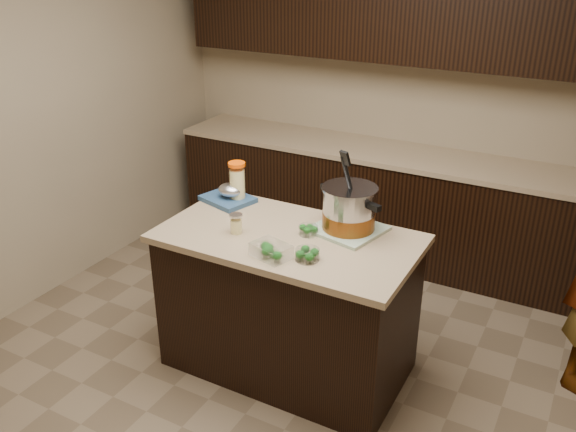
# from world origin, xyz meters

# --- Properties ---
(ground_plane) EXTENTS (4.00, 4.00, 0.00)m
(ground_plane) POSITION_xyz_m (0.00, 0.00, 0.00)
(ground_plane) COLOR brown
(ground_plane) RESTS_ON ground
(room_shell) EXTENTS (4.04, 4.04, 2.72)m
(room_shell) POSITION_xyz_m (0.00, 0.00, 1.71)
(room_shell) COLOR tan
(room_shell) RESTS_ON ground
(back_cabinets) EXTENTS (3.60, 0.63, 2.33)m
(back_cabinets) POSITION_xyz_m (0.00, 1.74, 0.94)
(back_cabinets) COLOR black
(back_cabinets) RESTS_ON ground
(island) EXTENTS (1.46, 0.81, 0.90)m
(island) POSITION_xyz_m (0.00, 0.00, 0.45)
(island) COLOR black
(island) RESTS_ON ground
(dish_towel) EXTENTS (0.43, 0.43, 0.02)m
(dish_towel) POSITION_xyz_m (0.27, 0.22, 0.91)
(dish_towel) COLOR #5B885F
(dish_towel) RESTS_ON island
(stock_pot) EXTENTS (0.43, 0.41, 0.45)m
(stock_pot) POSITION_xyz_m (0.27, 0.22, 1.03)
(stock_pot) COLOR #B7B7BC
(stock_pot) RESTS_ON dish_towel
(lemonade_pitcher) EXTENTS (0.13, 0.13, 0.26)m
(lemonade_pitcher) POSITION_xyz_m (-0.51, 0.27, 1.02)
(lemonade_pitcher) COLOR #F5E796
(lemonade_pitcher) RESTS_ON island
(mason_jar) EXTENTS (0.08, 0.08, 0.12)m
(mason_jar) POSITION_xyz_m (-0.27, -0.11, 0.95)
(mason_jar) COLOR #F5E796
(mason_jar) RESTS_ON island
(broccoli_tub_left) EXTENTS (0.12, 0.12, 0.05)m
(broccoli_tub_left) POSITION_xyz_m (0.09, 0.07, 0.92)
(broccoli_tub_left) COLOR silver
(broccoli_tub_left) RESTS_ON island
(broccoli_tub_right) EXTENTS (0.17, 0.17, 0.06)m
(broccoli_tub_right) POSITION_xyz_m (0.22, -0.20, 0.93)
(broccoli_tub_right) COLOR silver
(broccoli_tub_right) RESTS_ON island
(broccoli_tub_rect) EXTENTS (0.23, 0.19, 0.07)m
(broccoli_tub_rect) POSITION_xyz_m (0.04, -0.26, 0.93)
(broccoli_tub_rect) COLOR silver
(broccoli_tub_rect) RESTS_ON island
(blue_tray) EXTENTS (0.36, 0.32, 0.12)m
(blue_tray) POSITION_xyz_m (-0.56, 0.25, 0.94)
(blue_tray) COLOR navy
(blue_tray) RESTS_ON island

